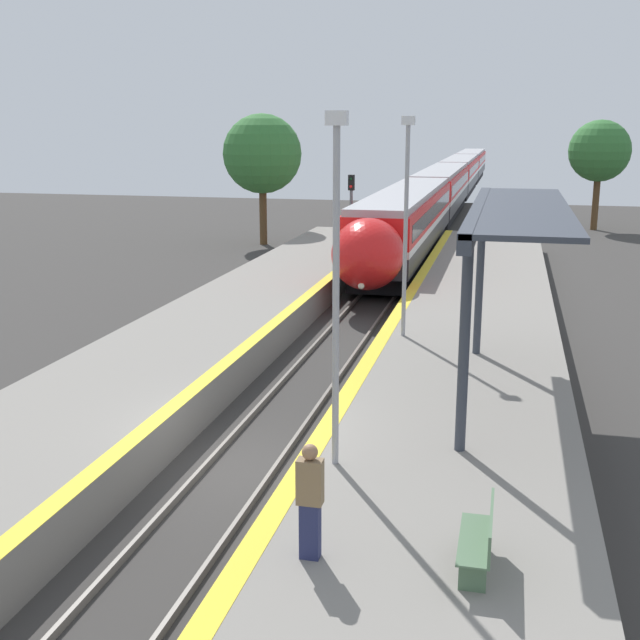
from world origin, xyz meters
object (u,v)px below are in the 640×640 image
Objects in this scene: lamppost_near at (336,273)px; railway_signal at (351,216)px; train at (451,182)px; person_waiting at (310,500)px; platform_bench at (481,539)px; lamppost_mid at (406,215)px.

railway_signal is at bearing 100.52° from lamppost_near.
person_waiting is at bearing -87.50° from train.
lamppost_mid reaches higher than platform_bench.
train is 60.75m from person_waiting.
person_waiting is 26.73m from railway_signal.
platform_bench is at bearing -77.60° from lamppost_mid.
lamppost_mid is at bearing 91.60° from person_waiting.
lamppost_near is at bearing -79.48° from railway_signal.
lamppost_mid is (4.28, -13.80, 1.62)m from railway_signal.
person_waiting is at bearing -80.02° from railway_signal.
lamppost_mid is at bearing -87.26° from train.
lamppost_near is (-2.70, 3.03, 3.02)m from platform_bench.
person_waiting is at bearing -83.89° from lamppost_near.
lamppost_near is 1.00× the size of lamppost_mid.
railway_signal reaches higher than train.
railway_signal is (-4.63, 26.31, 0.98)m from person_waiting.
train is 57.53m from lamppost_near.
lamppost_mid is (0.00, 9.26, 0.00)m from lamppost_near.
person_waiting is (2.65, -60.69, -0.25)m from train.
lamppost_near is (2.31, -57.44, 2.35)m from train.
platform_bench is 5.06m from lamppost_near.
railway_signal is at bearing 107.24° from lamppost_mid.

